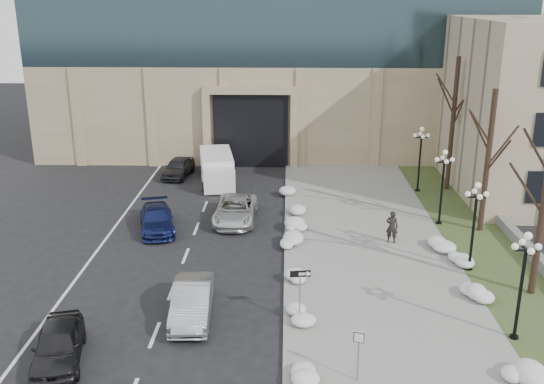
{
  "coord_description": "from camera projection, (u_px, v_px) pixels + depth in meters",
  "views": [
    {
      "loc": [
        -1.05,
        -15.93,
        13.49
      ],
      "look_at": [
        -1.83,
        14.56,
        3.5
      ],
      "focal_mm": 40.0,
      "sensor_mm": 36.0,
      "label": 1
    }
  ],
  "objects": [
    {
      "name": "lamppost_a",
      "position": [
        523.0,
        272.0,
        23.85
      ],
      "size": [
        1.18,
        1.18,
        4.76
      ],
      "color": "black",
      "rests_on": "ground"
    },
    {
      "name": "pedestrian",
      "position": [
        392.0,
        227.0,
        33.96
      ],
      "size": [
        0.79,
        0.64,
        1.89
      ],
      "primitive_type": "imported",
      "rotation": [
        0.0,
        0.0,
        2.84
      ],
      "color": "black",
      "rests_on": "sidewalk"
    },
    {
      "name": "snow_clump_h",
      "position": [
        526.0,
        381.0,
        21.67
      ],
      "size": [
        1.1,
        1.6,
        0.36
      ],
      "primitive_type": "ellipsoid",
      "color": "white",
      "rests_on": "sidewalk"
    },
    {
      "name": "snow_clump_j",
      "position": [
        439.0,
        246.0,
        33.31
      ],
      "size": [
        1.1,
        1.6,
        0.36
      ],
      "primitive_type": "ellipsoid",
      "color": "white",
      "rests_on": "sidewalk"
    },
    {
      "name": "snow_clump_c",
      "position": [
        302.0,
        315.0,
        26.12
      ],
      "size": [
        1.1,
        1.6,
        0.36
      ],
      "primitive_type": "ellipsoid",
      "color": "white",
      "rests_on": "sidewalk"
    },
    {
      "name": "lamppost_d",
      "position": [
        420.0,
        150.0,
        42.37
      ],
      "size": [
        1.18,
        1.18,
        4.76
      ],
      "color": "black",
      "rests_on": "ground"
    },
    {
      "name": "grass_strip",
      "position": [
        493.0,
        258.0,
        32.35
      ],
      "size": [
        4.0,
        40.0,
        0.1
      ],
      "primitive_type": "cube",
      "color": "#384824",
      "rests_on": "ground"
    },
    {
      "name": "sidewalk",
      "position": [
        371.0,
        257.0,
        32.5
      ],
      "size": [
        9.0,
        40.0,
        0.12
      ],
      "primitive_type": "cube",
      "color": "gray",
      "rests_on": "ground"
    },
    {
      "name": "tree_far",
      "position": [
        454.0,
        106.0,
        41.84
      ],
      "size": [
        3.2,
        3.2,
        9.5
      ],
      "color": "black",
      "rests_on": "ground"
    },
    {
      "name": "stone_wall",
      "position": [
        518.0,
        239.0,
        34.11
      ],
      "size": [
        0.5,
        30.0,
        0.7
      ],
      "primitive_type": "cube",
      "color": "slate",
      "rests_on": "ground"
    },
    {
      "name": "lamppost_c",
      "position": [
        443.0,
        177.0,
        36.2
      ],
      "size": [
        1.18,
        1.18,
        4.76
      ],
      "color": "black",
      "rests_on": "ground"
    },
    {
      "name": "one_way_sign",
      "position": [
        304.0,
        280.0,
        25.54
      ],
      "size": [
        0.92,
        0.26,
        2.44
      ],
      "rotation": [
        0.0,
        0.0,
        0.12
      ],
      "color": "slate",
      "rests_on": "ground"
    },
    {
      "name": "snow_clump_d",
      "position": [
        295.0,
        274.0,
        29.98
      ],
      "size": [
        1.1,
        1.6,
        0.36
      ],
      "primitive_type": "ellipsoid",
      "color": "white",
      "rests_on": "sidewalk"
    },
    {
      "name": "car_a",
      "position": [
        58.0,
        345.0,
        23.13
      ],
      "size": [
        2.67,
        4.61,
        1.48
      ],
      "primitive_type": "imported",
      "rotation": [
        0.0,
        0.0,
        0.23
      ],
      "color": "black",
      "rests_on": "ground"
    },
    {
      "name": "tree_mid",
      "position": [
        490.0,
        141.0,
        34.44
      ],
      "size": [
        3.2,
        3.2,
        8.5
      ],
      "color": "black",
      "rests_on": "ground"
    },
    {
      "name": "snow_clump_f",
      "position": [
        297.0,
        213.0,
        38.23
      ],
      "size": [
        1.1,
        1.6,
        0.36
      ],
      "primitive_type": "ellipsoid",
      "color": "white",
      "rests_on": "sidewalk"
    },
    {
      "name": "car_e",
      "position": [
        178.0,
        167.0,
        46.83
      ],
      "size": [
        2.33,
        4.52,
        1.47
      ],
      "primitive_type": "imported",
      "rotation": [
        0.0,
        0.0,
        -0.14
      ],
      "color": "#29292D",
      "rests_on": "ground"
    },
    {
      "name": "snow_clump_g",
      "position": [
        289.0,
        190.0,
        42.72
      ],
      "size": [
        1.1,
        1.6,
        0.36
      ],
      "primitive_type": "ellipsoid",
      "color": "white",
      "rests_on": "sidewalk"
    },
    {
      "name": "snow_clump_l",
      "position": [
        460.0,
        260.0,
        31.59
      ],
      "size": [
        1.1,
        1.6,
        0.36
      ],
      "primitive_type": "ellipsoid",
      "color": "white",
      "rests_on": "sidewalk"
    },
    {
      "name": "car_c",
      "position": [
        157.0,
        219.0,
        36.12
      ],
      "size": [
        3.08,
        5.11,
        1.39
      ],
      "primitive_type": "imported",
      "rotation": [
        0.0,
        0.0,
        0.25
      ],
      "color": "navy",
      "rests_on": "ground"
    },
    {
      "name": "snow_clump_e",
      "position": [
        289.0,
        240.0,
        34.05
      ],
      "size": [
        1.1,
        1.6,
        0.36
      ],
      "primitive_type": "ellipsoid",
      "color": "white",
      "rests_on": "sidewalk"
    },
    {
      "name": "keep_sign",
      "position": [
        359.0,
        346.0,
        21.57
      ],
      "size": [
        0.45,
        0.18,
        2.13
      ],
      "rotation": [
        0.0,
        0.0,
        -0.31
      ],
      "color": "slate",
      "rests_on": "ground"
    },
    {
      "name": "snow_clump_i",
      "position": [
        475.0,
        295.0,
        27.89
      ],
      "size": [
        1.1,
        1.6,
        0.36
      ],
      "primitive_type": "ellipsoid",
      "color": "white",
      "rests_on": "sidewalk"
    },
    {
      "name": "car_b",
      "position": [
        192.0,
        301.0,
        26.32
      ],
      "size": [
        1.91,
        4.77,
        1.54
      ],
      "primitive_type": "imported",
      "rotation": [
        0.0,
        0.0,
        0.06
      ],
      "color": "#93959A",
      "rests_on": "ground"
    },
    {
      "name": "snow_clump_b",
      "position": [
        298.0,
        381.0,
        21.69
      ],
      "size": [
        1.1,
        1.6,
        0.36
      ],
      "primitive_type": "ellipsoid",
      "color": "white",
      "rests_on": "sidewalk"
    },
    {
      "name": "box_truck",
      "position": [
        217.0,
        169.0,
        45.36
      ],
      "size": [
        3.33,
        6.9,
        2.1
      ],
      "rotation": [
        0.0,
        0.0,
        0.17
      ],
      "color": "silver",
      "rests_on": "ground"
    },
    {
      "name": "curb",
      "position": [
        287.0,
        256.0,
        32.61
      ],
      "size": [
        0.3,
        40.0,
        0.14
      ],
      "primitive_type": "cube",
      "color": "gray",
      "rests_on": "ground"
    },
    {
      "name": "lamppost_b",
      "position": [
        475.0,
        215.0,
        30.02
      ],
      "size": [
        1.18,
        1.18,
        4.76
      ],
      "color": "black",
      "rests_on": "ground"
    },
    {
      "name": "snow_clump_k",
      "position": [
        295.0,
        226.0,
        36.16
      ],
      "size": [
        1.1,
        1.6,
        0.36
      ],
      "primitive_type": "ellipsoid",
      "color": "white",
      "rests_on": "sidewalk"
    },
    {
      "name": "car_d",
      "position": [
        235.0,
        210.0,
        37.59
      ],
      "size": [
        2.58,
        5.39,
        1.48
      ],
      "primitive_type": "imported",
      "rotation": [
        0.0,
        0.0,
        -0.02
      ],
      "color": "silver",
      "rests_on": "ground"
    }
  ]
}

